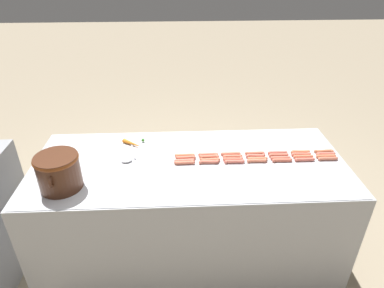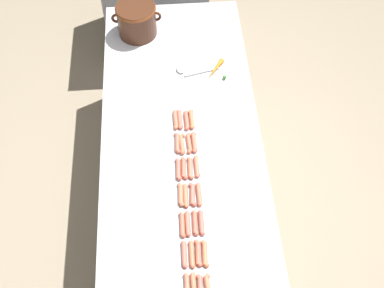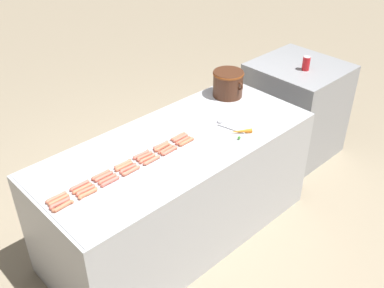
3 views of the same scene
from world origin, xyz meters
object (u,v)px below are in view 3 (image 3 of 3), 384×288
Objects in this scene: hot_dog_25 at (152,160)px; hot_dog_2 at (101,175)px; hot_dog_16 at (107,179)px; hot_dog_27 at (186,142)px; hot_dog_10 at (124,167)px; hot_dog_1 at (80,185)px; hot_dog_13 at (181,138)px; hot_dog_19 at (166,149)px; soda_can at (306,63)px; hot_dog_24 at (131,171)px; hot_dog_5 at (161,145)px; hot_dog_9 at (104,177)px; bean_pot at (228,82)px; hot_dog_3 at (123,164)px; hot_dog_20 at (183,140)px; hot_dog_22 at (88,193)px; hot_dog_14 at (60,203)px; hot_dog_26 at (169,151)px; hot_dog_17 at (128,168)px; serving_spoon at (224,123)px; hot_dog_7 at (59,200)px; hot_dog_8 at (82,188)px; hot_dog_0 at (56,197)px; hot_dog_18 at (147,158)px; hot_dog_6 at (178,136)px; hot_dog_4 at (141,155)px; carrot at (240,132)px; hot_dog_12 at (163,147)px; back_cabinet at (295,109)px; hot_dog_15 at (86,190)px; hot_dog_21 at (63,206)px; hot_dog_23 at (110,181)px.

hot_dog_2 is at bearing -106.46° from hot_dog_25.
hot_dog_27 is (0.03, 0.63, 0.00)m from hot_dog_16.
hot_dog_2 and hot_dog_10 have the same top height.
hot_dog_1 and hot_dog_13 have the same top height.
soda_can reaches higher than hot_dog_19.
hot_dog_13 is at bearing 92.94° from hot_dog_16.
hot_dog_5 is at bearing 105.98° from hot_dog_24.
hot_dog_9 is 0.44× the size of bean_pot.
hot_dog_3 and hot_dog_20 have the same top height.
bean_pot reaches higher than hot_dog_2.
hot_dog_9 is 1.00× the size of hot_dog_10.
hot_dog_19 is at bearing 92.79° from hot_dog_22.
hot_dog_2 is 1.39m from bean_pot.
soda_can reaches higher than hot_dog_22.
hot_dog_14 is 1.00× the size of hot_dog_19.
hot_dog_9 is 0.48m from hot_dog_26.
hot_dog_13 is at bearing 93.81° from hot_dog_17.
hot_dog_14 is 1.33m from serving_spoon.
hot_dog_8 is (0.00, 0.15, 0.00)m from hot_dog_7.
hot_dog_0 is 1.00× the size of hot_dog_13.
hot_dog_16 is 1.00× the size of hot_dog_18.
hot_dog_6 is at bearing 90.37° from hot_dog_5.
hot_dog_0 is 1.00× the size of hot_dog_24.
serving_spoon is at bearing 86.32° from hot_dog_9.
hot_dog_18 is (0.06, 0.00, 0.00)m from hot_dog_4.
hot_dog_19 is (0.06, -0.17, 0.00)m from hot_dog_6.
hot_dog_1 is at bearing 101.61° from hot_dog_7.
hot_dog_2 is 0.18m from hot_dog_22.
hot_dog_14 is 0.86× the size of carrot.
hot_dog_10 is 1.00× the size of hot_dog_17.
hot_dog_24 is at bearing -77.97° from hot_dog_18.
hot_dog_18 is at bearing -79.03° from hot_dog_12.
hot_dog_19 is at bearing -110.74° from carrot.
serving_spoon is 2.16× the size of soda_can.
hot_dog_22 is (0.10, -0.00, 0.00)m from hot_dog_1.
back_cabinet is 6.71× the size of hot_dog_15.
hot_dog_21 is (0.03, -0.64, 0.00)m from hot_dog_18.
hot_dog_2 is at bearing -95.35° from serving_spoon.
soda_can is (-0.09, 2.31, 0.10)m from hot_dog_22.
hot_dog_23 is at bearing 73.76° from hot_dog_0.
hot_dog_21 is 2.48m from soda_can.
hot_dog_3 is 1.00× the size of hot_dog_12.
hot_dog_12 is 0.79m from hot_dog_21.
hot_dog_10 is (0.03, -0.48, 0.00)m from hot_dog_6.
hot_dog_16 is at bearing -90.06° from hot_dog_20.
hot_dog_12 is 1.00× the size of hot_dog_22.
bean_pot is at bearing 99.92° from hot_dog_21.
hot_dog_4 and hot_dog_18 have the same top height.
bean_pot is (-0.26, 1.52, 0.11)m from hot_dog_15.
hot_dog_19 is at bearing 78.40° from hot_dog_3.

